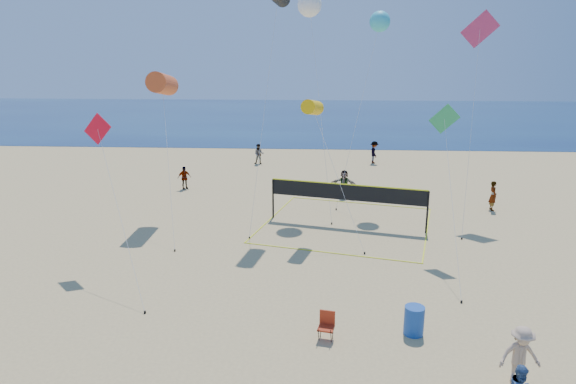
{
  "coord_description": "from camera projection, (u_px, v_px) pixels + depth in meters",
  "views": [
    {
      "loc": [
        0.62,
        -12.35,
        9.43
      ],
      "look_at": [
        -0.2,
        2.0,
        5.42
      ],
      "focal_mm": 32.0,
      "sensor_mm": 36.0,
      "label": 1
    }
  ],
  "objects": [
    {
      "name": "kite_4",
      "position": [
        445.0,
        129.0,
        23.43
      ],
      "size": [
        1.29,
        6.28,
        7.05
      ],
      "rotation": [
        0.0,
        0.0,
        -0.33
      ],
      "color": "#2DA15B",
      "rests_on": "ground"
    },
    {
      "name": "kite_7",
      "position": [
        380.0,
        22.0,
        30.73
      ],
      "size": [
        3.26,
        3.59,
        11.66
      ],
      "rotation": [
        0.0,
        0.0,
        0.34
      ],
      "color": "#38C2D8",
      "rests_on": "ground"
    },
    {
      "name": "ocean",
      "position": [
        313.0,
        117.0,
        74.06
      ],
      "size": [
        140.0,
        50.0,
        0.03
      ],
      "primitive_type": "cube",
      "color": "#112150",
      "rests_on": "ground"
    },
    {
      "name": "far_person_2",
      "position": [
        493.0,
        196.0,
        30.91
      ],
      "size": [
        0.46,
        0.68,
        1.81
      ],
      "primitive_type": "imported",
      "rotation": [
        0.0,
        0.0,
        1.61
      ],
      "color": "gray",
      "rests_on": "ground"
    },
    {
      "name": "trash_barrel",
      "position": [
        414.0,
        320.0,
        17.48
      ],
      "size": [
        0.9,
        0.9,
        1.02
      ],
      "primitive_type": "cylinder",
      "rotation": [
        0.0,
        0.0,
        0.43
      ],
      "color": "#18469F",
      "rests_on": "ground"
    },
    {
      "name": "camp_chair",
      "position": [
        327.0,
        324.0,
        17.2
      ],
      "size": [
        0.61,
        0.72,
        1.08
      ],
      "rotation": [
        0.0,
        0.0,
        -0.2
      ],
      "color": "#A72B13",
      "rests_on": "ground"
    },
    {
      "name": "kite_0",
      "position": [
        162.0,
        84.0,
        28.39
      ],
      "size": [
        2.43,
        7.15,
        8.31
      ],
      "rotation": [
        0.0,
        0.0,
        0.01
      ],
      "color": "#D44F20",
      "rests_on": "ground"
    },
    {
      "name": "bystander_b",
      "position": [
        520.0,
        356.0,
        14.73
      ],
      "size": [
        1.23,
        0.76,
        1.85
      ],
      "primitive_type": "imported",
      "rotation": [
        0.0,
        0.0,
        0.06
      ],
      "color": "tan",
      "rests_on": "ground"
    },
    {
      "name": "volleyball_net",
      "position": [
        347.0,
        197.0,
        28.12
      ],
      "size": [
        10.63,
        10.52,
        2.35
      ],
      "rotation": [
        0.0,
        0.0,
        -0.24
      ],
      "color": "black",
      "rests_on": "ground"
    },
    {
      "name": "kite_3",
      "position": [
        100.0,
        139.0,
        22.29
      ],
      "size": [
        4.14,
        5.44,
        6.78
      ],
      "rotation": [
        0.0,
        0.0,
        -0.1
      ],
      "color": "red",
      "rests_on": "ground"
    },
    {
      "name": "far_person_1",
      "position": [
        344.0,
        184.0,
        33.73
      ],
      "size": [
        1.75,
        1.03,
        1.8
      ],
      "primitive_type": "imported",
      "rotation": [
        0.0,
        0.0,
        -0.32
      ],
      "color": "gray",
      "rests_on": "ground"
    },
    {
      "name": "far_person_3",
      "position": [
        259.0,
        154.0,
        43.43
      ],
      "size": [
        0.86,
        0.68,
        1.72
      ],
      "primitive_type": "imported",
      "rotation": [
        0.0,
        0.0,
        -0.03
      ],
      "color": "gray",
      "rests_on": "ground"
    },
    {
      "name": "kite_5",
      "position": [
        479.0,
        37.0,
        28.74
      ],
      "size": [
        2.66,
        5.85,
        11.57
      ],
      "rotation": [
        0.0,
        0.0,
        0.02
      ],
      "color": "#BB3060",
      "rests_on": "ground"
    },
    {
      "name": "far_person_0",
      "position": [
        184.0,
        178.0,
        35.67
      ],
      "size": [
        1.0,
        0.85,
        1.6
      ],
      "primitive_type": "imported",
      "rotation": [
        0.0,
        0.0,
        0.59
      ],
      "color": "gray",
      "rests_on": "ground"
    },
    {
      "name": "kite_6",
      "position": [
        310.0,
        5.0,
        29.98
      ],
      "size": [
        2.36,
        5.57,
        12.64
      ],
      "rotation": [
        0.0,
        0.0,
        0.27
      ],
      "color": "white",
      "rests_on": "ground"
    },
    {
      "name": "far_person_4",
      "position": [
        374.0,
        152.0,
        43.75
      ],
      "size": [
        0.77,
        1.26,
        1.88
      ],
      "primitive_type": "imported",
      "rotation": [
        0.0,
        0.0,
        1.63
      ],
      "color": "gray",
      "rests_on": "ground"
    },
    {
      "name": "kite_2",
      "position": [
        313.0,
        108.0,
        25.72
      ],
      "size": [
        3.24,
        3.99,
        7.09
      ],
      "rotation": [
        0.0,
        0.0,
        -0.28
      ],
      "color": "#FFC008",
      "rests_on": "ground"
    }
  ]
}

